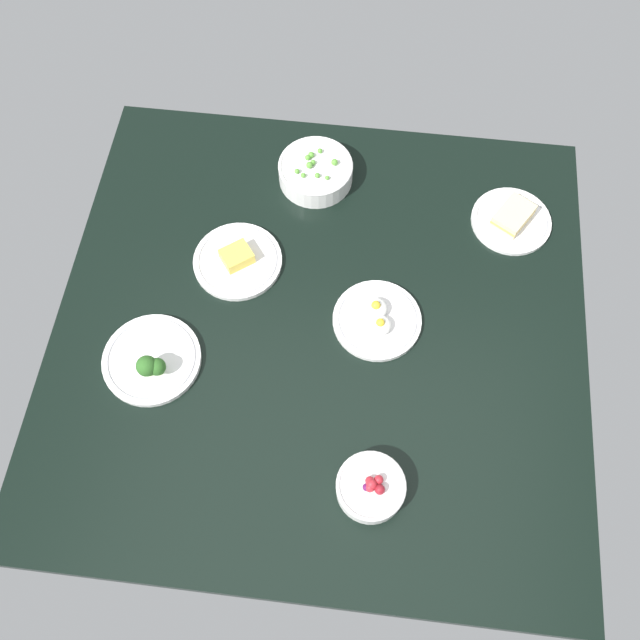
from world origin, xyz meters
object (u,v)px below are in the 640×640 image
(plate_eggs, at_px, (377,319))
(bowl_berries, at_px, (371,487))
(plate_cheese, at_px, (238,260))
(bowl_peas, at_px, (316,171))
(plate_broccoli, at_px, (152,360))
(plate_sandwich, at_px, (512,219))

(plate_eggs, bearing_deg, bowl_berries, -177.45)
(plate_cheese, height_order, bowl_peas, bowl_peas)
(bowl_berries, height_order, bowl_peas, bowl_peas)
(bowl_berries, relative_size, plate_eggs, 0.70)
(plate_broccoli, bearing_deg, plate_cheese, -27.19)
(plate_eggs, height_order, bowl_peas, bowl_peas)
(plate_sandwich, relative_size, plate_broccoli, 0.89)
(plate_cheese, relative_size, bowl_peas, 1.13)
(bowl_berries, bearing_deg, plate_cheese, 35.52)
(bowl_berries, relative_size, plate_sandwich, 0.73)
(plate_eggs, xyz_separation_m, plate_sandwich, (0.29, -0.29, 0.00))
(plate_sandwich, height_order, bowl_peas, bowl_peas)
(bowl_berries, distance_m, bowl_peas, 0.76)
(plate_broccoli, bearing_deg, bowl_berries, -114.00)
(plate_cheese, relative_size, plate_eggs, 1.04)
(plate_broccoli, bearing_deg, bowl_peas, -28.59)
(bowl_berries, bearing_deg, plate_eggs, 2.55)
(bowl_berries, bearing_deg, bowl_peas, 14.83)
(plate_cheese, bearing_deg, plate_sandwich, -73.45)
(plate_cheese, distance_m, plate_eggs, 0.34)
(plate_sandwich, distance_m, plate_broccoli, 0.88)
(bowl_berries, bearing_deg, plate_sandwich, -22.53)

